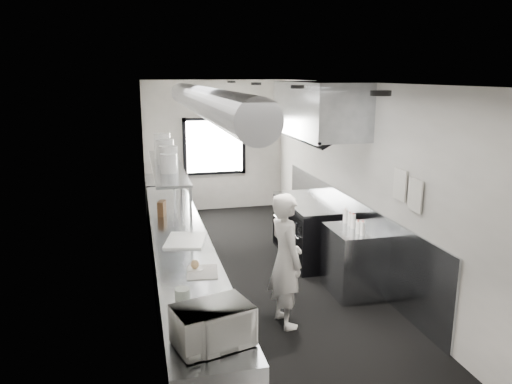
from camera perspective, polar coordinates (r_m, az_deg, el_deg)
floor at (r=7.29m, az=0.36°, el=-10.08°), size 3.00×8.00×0.01m
ceiling at (r=6.68m, az=0.39°, el=12.52°), size 3.00×8.00×0.01m
wall_back at (r=10.71m, az=-4.84°, el=5.31°), size 3.00×0.02×2.80m
wall_front at (r=3.32m, az=17.87°, el=-14.25°), size 3.00×0.02×2.80m
wall_left at (r=6.65m, az=-12.26°, el=0.04°), size 0.02×8.00×2.80m
wall_right at (r=7.35m, az=11.80°, el=1.32°), size 0.02×8.00×2.80m
wall_cladding at (r=7.82m, az=10.43°, el=-4.33°), size 0.03×5.50×1.10m
hvac_duct at (r=6.95m, az=-6.13°, el=10.42°), size 0.40×6.40×0.40m
service_window at (r=10.68m, az=-4.81°, el=5.29°), size 1.36×0.05×1.25m
exhaust_hood at (r=7.69m, az=7.15°, el=9.49°), size 0.81×2.20×0.88m
prep_counter at (r=6.48m, az=-8.58°, el=-9.00°), size 0.70×6.00×0.90m
pass_shelf at (r=7.62m, az=-10.21°, el=2.85°), size 0.45×3.00×0.68m
range at (r=8.04m, az=6.36°, el=-4.30°), size 0.88×1.60×0.94m
bottle_station at (r=6.86m, az=11.25°, el=-7.81°), size 0.65×0.80×0.90m
far_work_table at (r=10.00m, az=-10.54°, el=-1.01°), size 0.70×1.20×0.90m
notice_sheet_a at (r=6.26m, az=16.31°, el=0.83°), size 0.02×0.28×0.38m
notice_sheet_b at (r=5.97m, az=17.93°, el=-0.36°), size 0.02×0.28×0.38m
line_cook at (r=5.80m, az=3.47°, el=-7.86°), size 0.46×0.63×1.61m
microwave at (r=3.88m, az=-5.05°, el=-15.13°), size 0.62×0.53×0.32m
deli_tub_a at (r=4.23m, az=-8.43°, el=-14.25°), size 0.19×0.19×0.10m
deli_tub_b at (r=4.66m, az=-8.50°, el=-11.57°), size 0.17×0.17×0.10m
newspaper at (r=5.23m, az=-6.24°, el=-9.18°), size 0.36×0.43×0.01m
small_plate at (r=5.30m, az=-7.07°, el=-8.84°), size 0.21×0.21×0.01m
pastry at (r=5.28m, az=-7.09°, el=-8.29°), size 0.09×0.09×0.09m
cutting_board at (r=6.19m, az=-8.15°, el=-5.53°), size 0.60×0.71×0.02m
knife_block at (r=7.31m, az=-10.84°, el=-1.86°), size 0.14×0.22×0.22m
plate_stack_a at (r=6.96m, az=-10.06°, el=3.28°), size 0.29×0.29×0.27m
plate_stack_b at (r=7.19m, az=-10.06°, el=3.90°), size 0.31×0.31×0.34m
plate_stack_c at (r=7.67m, az=-10.46°, el=4.61°), size 0.31×0.31×0.38m
plate_stack_d at (r=8.20m, az=-10.78°, el=5.27°), size 0.28×0.28×0.41m
squeeze_bottle_a at (r=6.46m, az=12.22°, el=-4.15°), size 0.07×0.07×0.18m
squeeze_bottle_b at (r=6.51m, az=11.71°, el=-4.06°), size 0.06×0.06×0.16m
squeeze_bottle_c at (r=6.72m, az=11.16°, el=-3.35°), size 0.08×0.08×0.19m
squeeze_bottle_d at (r=6.83m, az=10.80°, el=-3.13°), size 0.07×0.07×0.18m
squeeze_bottle_e at (r=6.94m, az=10.30°, el=-2.76°), size 0.08×0.08×0.19m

